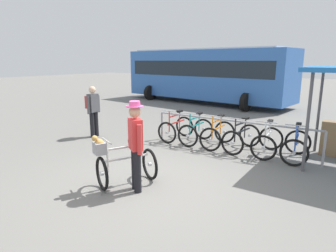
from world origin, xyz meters
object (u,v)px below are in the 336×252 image
object	(u,v)px
featured_bicycle	(121,162)
racked_bike_teal	(196,131)
racked_bike_orange	(218,134)
racked_bike_red	(176,128)
pedestrian_with_backpack	(93,108)
racked_bike_black	(241,138)
racked_bike_white	(267,142)
racked_bike_blue	(296,146)
person_with_featured_bike	(136,143)
bus_distant	(205,73)

from	to	relation	value
featured_bicycle	racked_bike_teal	bearing A→B (deg)	93.03
racked_bike_orange	racked_bike_red	bearing A→B (deg)	179.88
featured_bicycle	pedestrian_with_backpack	size ratio (longest dim) A/B	0.77
racked_bike_black	pedestrian_with_backpack	world-z (taller)	pedestrian_with_backpack
racked_bike_black	racked_bike_white	distance (m)	0.70
racked_bike_white	racked_bike_blue	bearing A→B (deg)	-0.12
racked_bike_teal	racked_bike_black	world-z (taller)	same
racked_bike_red	racked_bike_black	xyz separation A→B (m)	(2.10, -0.00, 0.00)
racked_bike_black	racked_bike_blue	bearing A→B (deg)	-0.12
person_with_featured_bike	bus_distant	xyz separation A→B (m)	(-4.22, 11.52, 0.79)
featured_bicycle	racked_bike_white	bearing A→B (deg)	61.53
racked_bike_blue	person_with_featured_bike	size ratio (longest dim) A/B	0.67
racked_bike_teal	person_with_featured_bike	xyz separation A→B (m)	(0.58, -3.53, 0.58)
racked_bike_orange	racked_bike_black	bearing A→B (deg)	-0.11
racked_bike_red	pedestrian_with_backpack	xyz separation A→B (m)	(-2.45, -1.14, 0.57)
racked_bike_teal	pedestrian_with_backpack	xyz separation A→B (m)	(-3.15, -1.13, 0.57)
racked_bike_black	racked_bike_blue	distance (m)	1.40
racked_bike_red	person_with_featured_bike	distance (m)	3.80
racked_bike_black	pedestrian_with_backpack	size ratio (longest dim) A/B	0.72
featured_bicycle	person_with_featured_bike	bearing A→B (deg)	0.00
racked_bike_red	racked_bike_orange	world-z (taller)	same
racked_bike_blue	pedestrian_with_backpack	xyz separation A→B (m)	(-5.95, -1.13, 0.57)
racked_bike_teal	pedestrian_with_backpack	distance (m)	3.40
featured_bicycle	bus_distant	world-z (taller)	bus_distant
bus_distant	racked_bike_black	bearing A→B (deg)	-57.77
racked_bike_orange	featured_bicycle	bearing A→B (deg)	-98.27
pedestrian_with_backpack	racked_bike_red	bearing A→B (deg)	24.88
racked_bike_white	bus_distant	bearing A→B (deg)	125.67
racked_bike_black	racked_bike_red	bearing A→B (deg)	179.89
racked_bike_teal	racked_bike_orange	world-z (taller)	same
racked_bike_teal	racked_bike_blue	size ratio (longest dim) A/B	0.96
racked_bike_teal	pedestrian_with_backpack	bearing A→B (deg)	-160.19
pedestrian_with_backpack	racked_bike_orange	bearing A→B (deg)	16.40
racked_bike_orange	racked_bike_black	size ratio (longest dim) A/B	0.95
racked_bike_orange	racked_bike_teal	bearing A→B (deg)	179.88
racked_bike_blue	bus_distant	size ratio (longest dim) A/B	0.11
bus_distant	pedestrian_with_backpack	bearing A→B (deg)	-86.94
pedestrian_with_backpack	bus_distant	distance (m)	9.17
racked_bike_orange	pedestrian_with_backpack	bearing A→B (deg)	-163.60
person_with_featured_bike	pedestrian_with_backpack	size ratio (longest dim) A/B	1.05
racked_bike_teal	racked_bike_orange	distance (m)	0.70
pedestrian_with_backpack	bus_distant	world-z (taller)	bus_distant
racked_bike_teal	racked_bike_red	bearing A→B (deg)	179.88
racked_bike_red	racked_bike_white	xyz separation A→B (m)	(2.80, -0.01, 0.00)
bus_distant	racked_bike_blue	bearing A→B (deg)	-51.15
racked_bike_teal	bus_distant	bearing A→B (deg)	114.48
racked_bike_black	featured_bicycle	distance (m)	3.73
racked_bike_red	featured_bicycle	xyz separation A→B (m)	(0.89, -3.53, 0.12)
racked_bike_blue	bus_distant	distance (m)	10.35
racked_bike_black	racked_bike_blue	size ratio (longest dim) A/B	1.03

